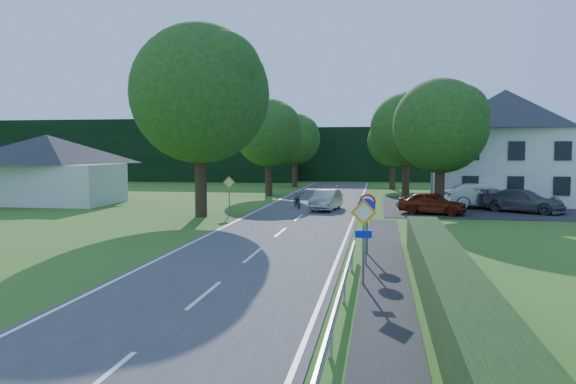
% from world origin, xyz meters
% --- Properties ---
extents(road, '(7.00, 80.00, 0.04)m').
position_xyz_m(road, '(0.00, 20.00, 0.02)').
color(road, '#3B3A3D').
rests_on(road, ground).
extents(footpath, '(1.50, 44.00, 0.04)m').
position_xyz_m(footpath, '(4.95, 2.00, 0.02)').
color(footpath, black).
rests_on(footpath, ground).
extents(parking_pad, '(14.00, 16.00, 0.04)m').
position_xyz_m(parking_pad, '(12.00, 33.00, 0.02)').
color(parking_pad, black).
rests_on(parking_pad, ground).
extents(line_edge_left, '(0.12, 80.00, 0.01)m').
position_xyz_m(line_edge_left, '(-3.25, 20.00, 0.04)').
color(line_edge_left, white).
rests_on(line_edge_left, road).
extents(line_edge_right, '(0.12, 80.00, 0.01)m').
position_xyz_m(line_edge_right, '(3.25, 20.00, 0.04)').
color(line_edge_right, white).
rests_on(line_edge_right, road).
extents(line_centre, '(0.12, 80.00, 0.01)m').
position_xyz_m(line_centre, '(0.00, 20.00, 0.04)').
color(line_centre, white).
rests_on(line_centre, road).
extents(hedge_right, '(1.20, 30.00, 1.30)m').
position_xyz_m(hedge_right, '(6.50, 0.00, 0.65)').
color(hedge_right, black).
rests_on(hedge_right, ground).
extents(tree_main, '(9.40, 9.40, 11.64)m').
position_xyz_m(tree_main, '(-6.00, 24.00, 5.82)').
color(tree_main, '#154715').
rests_on(tree_main, ground).
extents(tree_left_far, '(7.00, 7.00, 8.58)m').
position_xyz_m(tree_left_far, '(-5.00, 40.00, 4.29)').
color(tree_left_far, '#154715').
rests_on(tree_left_far, ground).
extents(tree_right_far, '(7.40, 7.40, 9.09)m').
position_xyz_m(tree_right_far, '(7.00, 42.00, 4.54)').
color(tree_right_far, '#154715').
rests_on(tree_right_far, ground).
extents(tree_left_back, '(6.60, 6.60, 8.07)m').
position_xyz_m(tree_left_back, '(-4.50, 52.00, 4.04)').
color(tree_left_back, '#154715').
rests_on(tree_left_back, ground).
extents(tree_right_back, '(6.20, 6.20, 7.56)m').
position_xyz_m(tree_right_back, '(6.00, 50.00, 3.78)').
color(tree_right_back, '#154715').
rests_on(tree_right_back, ground).
extents(tree_right_mid, '(7.00, 7.00, 8.58)m').
position_xyz_m(tree_right_mid, '(8.50, 28.00, 4.29)').
color(tree_right_mid, '#154715').
rests_on(tree_right_mid, ground).
extents(treeline_left, '(44.00, 6.00, 8.00)m').
position_xyz_m(treeline_left, '(-28.00, 62.00, 4.00)').
color(treeline_left, black).
rests_on(treeline_left, ground).
extents(treeline_right, '(30.00, 5.00, 7.00)m').
position_xyz_m(treeline_right, '(8.00, 66.00, 3.50)').
color(treeline_right, black).
rests_on(treeline_right, ground).
extents(bungalow_left, '(11.00, 6.50, 5.20)m').
position_xyz_m(bungalow_left, '(-20.00, 30.00, 2.71)').
color(bungalow_left, beige).
rests_on(bungalow_left, ground).
extents(house_white, '(10.60, 8.40, 8.60)m').
position_xyz_m(house_white, '(14.00, 36.00, 4.41)').
color(house_white, silver).
rests_on(house_white, ground).
extents(streetlight, '(2.03, 0.18, 8.00)m').
position_xyz_m(streetlight, '(8.06, 30.00, 4.46)').
color(streetlight, gray).
rests_on(streetlight, ground).
extents(sign_priority_right, '(0.78, 0.09, 2.59)m').
position_xyz_m(sign_priority_right, '(4.30, 7.98, 1.80)').
color(sign_priority_right, gray).
rests_on(sign_priority_right, ground).
extents(sign_roundabout, '(0.64, 0.08, 2.37)m').
position_xyz_m(sign_roundabout, '(4.30, 10.98, 1.67)').
color(sign_roundabout, gray).
rests_on(sign_roundabout, ground).
extents(sign_speed_limit, '(0.64, 0.11, 2.37)m').
position_xyz_m(sign_speed_limit, '(4.30, 12.97, 1.77)').
color(sign_speed_limit, gray).
rests_on(sign_speed_limit, ground).
extents(sign_priority_left, '(0.78, 0.09, 2.44)m').
position_xyz_m(sign_priority_left, '(-4.50, 24.98, 1.72)').
color(sign_priority_left, gray).
rests_on(sign_priority_left, ground).
extents(moving_car, '(1.99, 4.25, 1.35)m').
position_xyz_m(moving_car, '(1.21, 28.51, 0.71)').
color(moving_car, '#A8A8AC').
rests_on(moving_car, road).
extents(motorcycle, '(1.36, 2.22, 1.10)m').
position_xyz_m(motorcycle, '(-0.86, 29.46, 0.59)').
color(motorcycle, black).
rests_on(motorcycle, road).
extents(parked_car_red, '(4.44, 2.79, 1.41)m').
position_xyz_m(parked_car_red, '(8.01, 27.22, 0.74)').
color(parked_car_red, '#631D0B').
rests_on(parked_car_red, parking_pad).
extents(parked_car_silver_a, '(5.45, 2.62, 1.72)m').
position_xyz_m(parked_car_silver_a, '(11.74, 31.51, 0.90)').
color(parked_car_silver_a, '#B3B2B7').
rests_on(parked_car_silver_a, parking_pad).
extents(parked_car_grey, '(5.40, 4.42, 1.47)m').
position_xyz_m(parked_car_grey, '(13.92, 29.31, 0.78)').
color(parked_car_grey, '#515156').
rests_on(parked_car_grey, parking_pad).
extents(parked_car_silver_b, '(5.28, 3.06, 1.38)m').
position_xyz_m(parked_car_silver_b, '(15.15, 33.33, 0.73)').
color(parked_car_silver_b, silver).
rests_on(parked_car_silver_b, parking_pad).
extents(parasol, '(2.37, 2.41, 2.11)m').
position_xyz_m(parasol, '(12.88, 34.42, 1.10)').
color(parasol, red).
rests_on(parasol, parking_pad).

